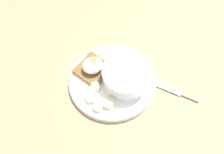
% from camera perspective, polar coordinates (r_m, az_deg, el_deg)
% --- Properties ---
extents(ground_plane, '(1.20, 1.20, 0.02)m').
position_cam_1_polar(ground_plane, '(0.74, 0.00, -1.56)').
color(ground_plane, '#9C7855').
rests_on(ground_plane, ground).
extents(plate, '(0.25, 0.25, 0.02)m').
position_cam_1_polar(plate, '(0.72, 0.00, -0.88)').
color(plate, white).
rests_on(plate, ground_plane).
extents(oatmeal_bowl, '(0.13, 0.13, 0.05)m').
position_cam_1_polar(oatmeal_bowl, '(0.70, 3.22, 0.27)').
color(oatmeal_bowl, white).
rests_on(oatmeal_bowl, plate).
extents(toast_slice, '(0.12, 0.12, 0.01)m').
position_cam_1_polar(toast_slice, '(0.73, -4.34, 1.78)').
color(toast_slice, brown).
rests_on(toast_slice, plate).
extents(poached_egg, '(0.07, 0.07, 0.03)m').
position_cam_1_polar(poached_egg, '(0.72, -4.41, 2.73)').
color(poached_egg, white).
rests_on(poached_egg, toast_slice).
extents(banana_slice_front, '(0.04, 0.04, 0.01)m').
position_cam_1_polar(banana_slice_front, '(0.69, -4.83, -4.55)').
color(banana_slice_front, '#F6E6BC').
rests_on(banana_slice_front, plate).
extents(banana_slice_left, '(0.05, 0.05, 0.02)m').
position_cam_1_polar(banana_slice_left, '(0.68, -0.91, -5.88)').
color(banana_slice_left, beige).
rests_on(banana_slice_left, plate).
extents(banana_slice_back, '(0.03, 0.03, 0.02)m').
position_cam_1_polar(banana_slice_back, '(0.70, -3.63, -2.63)').
color(banana_slice_back, '#F6EAB2').
rests_on(banana_slice_back, plate).
extents(banana_slice_right, '(0.04, 0.04, 0.02)m').
position_cam_1_polar(banana_slice_right, '(0.68, -3.22, -6.77)').
color(banana_slice_right, beige).
rests_on(banana_slice_right, plate).
extents(knife, '(0.08, 0.11, 0.01)m').
position_cam_1_polar(knife, '(0.73, 14.87, -3.45)').
color(knife, silver).
rests_on(knife, ground_plane).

